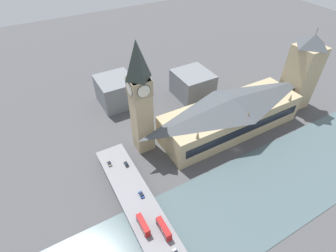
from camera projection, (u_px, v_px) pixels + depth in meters
name	position (u px, v px, depth m)	size (l,w,h in m)	color
ground_plane	(236.00, 150.00, 161.76)	(600.00, 600.00, 0.00)	#4C4C4F
river_water	(273.00, 184.00, 141.68)	(48.60, 360.00, 0.30)	#4C6066
parliament_hall	(231.00, 115.00, 167.87)	(28.90, 94.06, 25.35)	tan
clock_tower	(140.00, 99.00, 140.39)	(11.41, 11.41, 68.90)	tan
victoria_tower	(302.00, 72.00, 180.90)	(17.38, 17.38, 57.42)	tan
road_bridge	(160.00, 243.00, 113.12)	(129.20, 15.94, 5.54)	slate
double_decker_bus_mid	(164.00, 228.00, 114.10)	(10.43, 2.65, 5.01)	red
double_decker_bus_rear	(143.00, 225.00, 115.48)	(10.12, 2.61, 4.82)	red
car_northbound_lead	(141.00, 195.00, 129.61)	(4.00, 1.93, 1.44)	navy
car_northbound_mid	(109.00, 163.00, 145.00)	(3.91, 1.93, 1.39)	slate
car_southbound_tail	(126.00, 164.00, 144.69)	(3.96, 1.81, 1.29)	black
city_block_west	(193.00, 84.00, 201.17)	(27.51, 25.85, 19.28)	slate
city_block_center	(116.00, 91.00, 192.95)	(27.27, 25.09, 20.32)	slate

